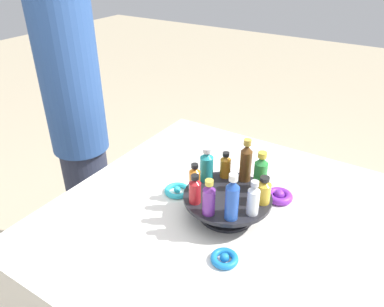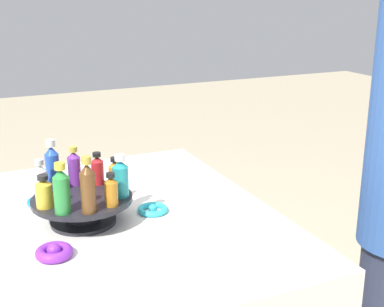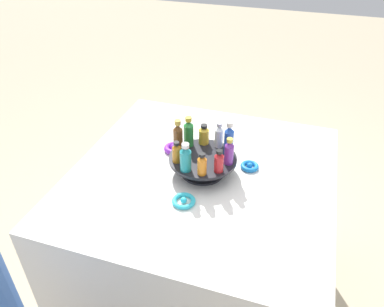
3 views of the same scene
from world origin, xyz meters
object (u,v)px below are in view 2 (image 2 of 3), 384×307
bottle_red (97,170)px  bottle_purple (74,167)px  display_stand (83,206)px  bottle_gold (44,193)px  bottle_teal (121,178)px  bottle_clear (41,181)px  ribbon_bow_teal (153,209)px  ribbon_bow_purple (54,252)px  bottle_green (61,190)px  bottle_orange (115,174)px  ribbon_bow_blue (40,202)px  bottle_amber (111,191)px  bottle_blue (52,167)px  bottle_brown (88,187)px

bottle_red → bottle_purple: size_ratio=0.84×
display_stand → bottle_gold: bearing=-165.3°
display_stand → bottle_teal: 0.13m
bottle_purple → bottle_clear: bottle_purple is taller
ribbon_bow_teal → ribbon_bow_purple: (-0.30, -0.15, 0.00)m
display_stand → ribbon_bow_teal: (0.19, -0.01, -0.04)m
bottle_green → bottle_clear: bearing=104.7°
display_stand → bottle_green: 0.14m
display_stand → bottle_orange: bottle_orange is taller
display_stand → ribbon_bow_teal: bearing=-3.8°
bottle_teal → bottle_green: bottle_green is taller
ribbon_bow_blue → ribbon_bow_purple: 0.34m
ribbon_bow_purple → display_stand: bearing=56.2°
bottle_amber → bottle_purple: size_ratio=0.80×
bottle_orange → bottle_purple: 0.12m
bottle_orange → bottle_green: bottle_green is taller
bottle_gold → bottle_teal: bearing=-3.3°
bottle_teal → bottle_gold: bearing=176.7°
bottle_green → bottle_gold: bearing=122.7°
bottle_amber → bottle_gold: size_ratio=1.03×
bottle_amber → bottle_purple: 0.20m
display_stand → bottle_red: size_ratio=2.88×
bottle_orange → bottle_amber: bearing=-111.3°
ribbon_bow_purple → bottle_gold: bearing=86.8°
bottle_orange → ribbon_bow_purple: size_ratio=1.02×
bottle_orange → ribbon_bow_blue: size_ratio=1.20×
bottle_teal → bottle_purple: size_ratio=1.04×
bottle_amber → bottle_green: bearing=176.7°
bottle_blue → bottle_amber: bearing=-57.3°
bottle_teal → bottle_red: 0.12m
bottle_orange → bottle_gold: bearing=-165.3°
bottle_clear → bottle_red: bearing=14.7°
bottle_clear → bottle_purple: bearing=32.7°
display_stand → ribbon_bow_blue: (-0.09, 0.17, -0.04)m
display_stand → bottle_red: 0.13m
display_stand → bottle_green: size_ratio=2.06×
bottle_red → bottle_purple: bearing=158.7°
bottle_clear → ribbon_bow_blue: bearing=85.4°
bottle_orange → ribbon_bow_blue: bottle_orange is taller
bottle_amber → bottle_brown: bottle_brown is taller
display_stand → bottle_orange: (0.10, 0.03, 0.07)m
bottle_purple → bottle_gold: (-0.11, -0.13, -0.01)m
bottle_orange → bottle_red: (-0.03, 0.05, 0.00)m
bottle_blue → ribbon_bow_teal: (0.25, -0.10, -0.13)m
bottle_amber → bottle_orange: 0.12m
bottle_green → ribbon_bow_teal: 0.30m
bottle_teal → display_stand: bearing=158.7°
bottle_blue → bottle_purple: bearing=14.7°
display_stand → bottle_red: bottle_red is taller
bottle_brown → ribbon_bow_teal: bearing=24.5°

